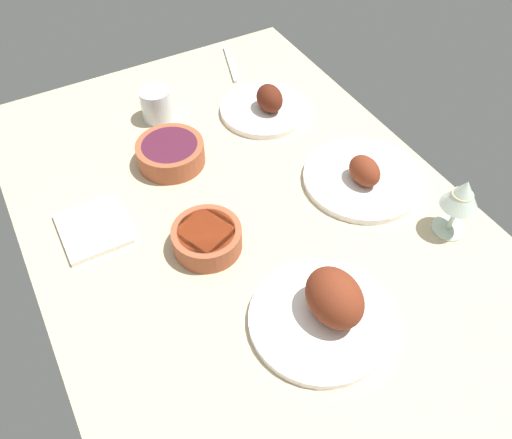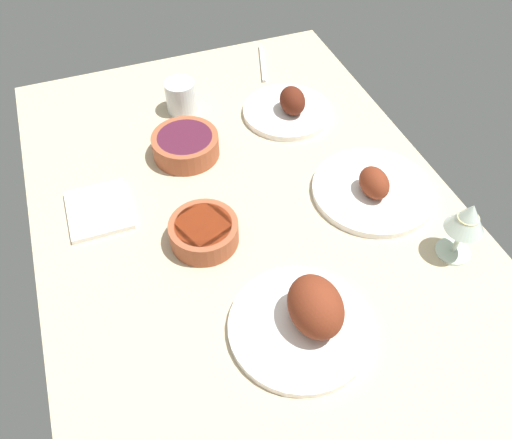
{
  "view_description": "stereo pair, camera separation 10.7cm",
  "coord_description": "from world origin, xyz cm",
  "px_view_note": "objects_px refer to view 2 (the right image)",
  "views": [
    {
      "loc": [
        -61.8,
        34.4,
        86.99
      ],
      "look_at": [
        0.0,
        0.0,
        6.0
      ],
      "focal_mm": 36.15,
      "sensor_mm": 36.0,
      "label": 1
    },
    {
      "loc": [
        -66.3,
        24.65,
        86.99
      ],
      "look_at": [
        0.0,
        0.0,
        6.0
      ],
      "focal_mm": 36.15,
      "sensor_mm": 36.0,
      "label": 2
    }
  ],
  "objects_px": {
    "plate_near_viewer": "(373,189)",
    "wine_glass": "(467,220)",
    "bowl_sauce": "(204,231)",
    "plate_center_main": "(308,317)",
    "spoon_loose": "(262,63)",
    "folded_napkin": "(99,210)",
    "plate_far_side": "(288,108)",
    "bowl_onions": "(186,145)",
    "water_tumbler": "(181,97)"
  },
  "relations": [
    {
      "from": "plate_near_viewer",
      "to": "wine_glass",
      "type": "distance_m",
      "value": 0.23
    },
    {
      "from": "bowl_sauce",
      "to": "wine_glass",
      "type": "relative_size",
      "value": 1.01
    },
    {
      "from": "plate_near_viewer",
      "to": "plate_center_main",
      "type": "height_order",
      "value": "plate_center_main"
    },
    {
      "from": "plate_center_main",
      "to": "spoon_loose",
      "type": "height_order",
      "value": "plate_center_main"
    },
    {
      "from": "plate_near_viewer",
      "to": "wine_glass",
      "type": "height_order",
      "value": "wine_glass"
    },
    {
      "from": "folded_napkin",
      "to": "plate_far_side",
      "type": "bearing_deg",
      "value": -71.55
    },
    {
      "from": "plate_near_viewer",
      "to": "bowl_onions",
      "type": "xyz_separation_m",
      "value": [
        0.27,
        0.35,
        0.01
      ]
    },
    {
      "from": "water_tumbler",
      "to": "spoon_loose",
      "type": "bearing_deg",
      "value": -65.01
    },
    {
      "from": "plate_center_main",
      "to": "water_tumbler",
      "type": "distance_m",
      "value": 0.7
    },
    {
      "from": "spoon_loose",
      "to": "plate_near_viewer",
      "type": "bearing_deg",
      "value": 21.95
    },
    {
      "from": "plate_center_main",
      "to": "bowl_onions",
      "type": "height_order",
      "value": "plate_center_main"
    },
    {
      "from": "water_tumbler",
      "to": "bowl_onions",
      "type": "bearing_deg",
      "value": 168.41
    },
    {
      "from": "plate_far_side",
      "to": "water_tumbler",
      "type": "bearing_deg",
      "value": 65.17
    },
    {
      "from": "plate_near_viewer",
      "to": "spoon_loose",
      "type": "relative_size",
      "value": 1.46
    },
    {
      "from": "plate_far_side",
      "to": "spoon_loose",
      "type": "relative_size",
      "value": 1.23
    },
    {
      "from": "plate_center_main",
      "to": "water_tumbler",
      "type": "relative_size",
      "value": 3.12
    },
    {
      "from": "wine_glass",
      "to": "bowl_onions",
      "type": "bearing_deg",
      "value": 41.85
    },
    {
      "from": "bowl_sauce",
      "to": "water_tumbler",
      "type": "xyz_separation_m",
      "value": [
        0.44,
        -0.07,
        0.01
      ]
    },
    {
      "from": "spoon_loose",
      "to": "bowl_onions",
      "type": "bearing_deg",
      "value": -28.14
    },
    {
      "from": "plate_far_side",
      "to": "folded_napkin",
      "type": "relative_size",
      "value": 1.52
    },
    {
      "from": "plate_center_main",
      "to": "water_tumbler",
      "type": "bearing_deg",
      "value": 3.48
    },
    {
      "from": "bowl_onions",
      "to": "spoon_loose",
      "type": "height_order",
      "value": "bowl_onions"
    },
    {
      "from": "bowl_sauce",
      "to": "bowl_onions",
      "type": "xyz_separation_m",
      "value": [
        0.27,
        -0.04,
        0.0
      ]
    },
    {
      "from": "bowl_sauce",
      "to": "wine_glass",
      "type": "distance_m",
      "value": 0.51
    },
    {
      "from": "bowl_onions",
      "to": "water_tumbler",
      "type": "height_order",
      "value": "water_tumbler"
    },
    {
      "from": "wine_glass",
      "to": "plate_far_side",
      "type": "bearing_deg",
      "value": 14.56
    },
    {
      "from": "plate_near_viewer",
      "to": "bowl_sauce",
      "type": "xyz_separation_m",
      "value": [
        0.0,
        0.39,
        0.01
      ]
    },
    {
      "from": "wine_glass",
      "to": "folded_napkin",
      "type": "distance_m",
      "value": 0.75
    },
    {
      "from": "plate_center_main",
      "to": "wine_glass",
      "type": "xyz_separation_m",
      "value": [
        0.05,
        -0.35,
        0.06
      ]
    },
    {
      "from": "plate_far_side",
      "to": "wine_glass",
      "type": "height_order",
      "value": "wine_glass"
    },
    {
      "from": "bowl_sauce",
      "to": "bowl_onions",
      "type": "relative_size",
      "value": 0.9
    },
    {
      "from": "plate_near_viewer",
      "to": "bowl_sauce",
      "type": "relative_size",
      "value": 1.9
    },
    {
      "from": "plate_center_main",
      "to": "spoon_loose",
      "type": "relative_size",
      "value": 1.4
    },
    {
      "from": "wine_glass",
      "to": "plate_center_main",
      "type": "bearing_deg",
      "value": 98.57
    },
    {
      "from": "bowl_onions",
      "to": "wine_glass",
      "type": "distance_m",
      "value": 0.64
    },
    {
      "from": "plate_far_side",
      "to": "folded_napkin",
      "type": "distance_m",
      "value": 0.54
    },
    {
      "from": "plate_far_side",
      "to": "plate_near_viewer",
      "type": "height_order",
      "value": "plate_far_side"
    },
    {
      "from": "bowl_sauce",
      "to": "water_tumbler",
      "type": "relative_size",
      "value": 1.72
    },
    {
      "from": "wine_glass",
      "to": "water_tumbler",
      "type": "xyz_separation_m",
      "value": [
        0.65,
        0.39,
        -0.06
      ]
    },
    {
      "from": "plate_far_side",
      "to": "wine_glass",
      "type": "relative_size",
      "value": 1.62
    },
    {
      "from": "plate_center_main",
      "to": "wine_glass",
      "type": "relative_size",
      "value": 1.84
    },
    {
      "from": "plate_center_main",
      "to": "wine_glass",
      "type": "bearing_deg",
      "value": -81.43
    },
    {
      "from": "bowl_sauce",
      "to": "water_tumbler",
      "type": "distance_m",
      "value": 0.45
    },
    {
      "from": "spoon_loose",
      "to": "plate_center_main",
      "type": "bearing_deg",
      "value": 2.08
    },
    {
      "from": "water_tumbler",
      "to": "spoon_loose",
      "type": "relative_size",
      "value": 0.45
    },
    {
      "from": "folded_napkin",
      "to": "plate_center_main",
      "type": "bearing_deg",
      "value": -143.44
    },
    {
      "from": "bowl_onions",
      "to": "wine_glass",
      "type": "xyz_separation_m",
      "value": [
        -0.48,
        -0.43,
        0.07
      ]
    },
    {
      "from": "bowl_sauce",
      "to": "bowl_onions",
      "type": "height_order",
      "value": "bowl_onions"
    },
    {
      "from": "plate_far_side",
      "to": "plate_near_viewer",
      "type": "bearing_deg",
      "value": -168.97
    },
    {
      "from": "wine_glass",
      "to": "folded_napkin",
      "type": "bearing_deg",
      "value": 61.14
    }
  ]
}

